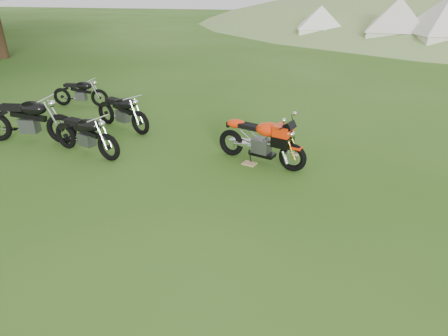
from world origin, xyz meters
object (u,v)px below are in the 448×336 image
(sport_motorcycle, at_px, (261,137))
(vintage_moto_d, at_px, (122,111))
(plywood_board, at_px, (249,164))
(tent_right, at_px, (446,25))
(vintage_moto_b, at_px, (85,133))
(tent_left, at_px, (320,22))
(tent_mid, at_px, (396,23))
(vintage_moto_c, at_px, (80,92))
(vintage_moto_a, at_px, (27,119))

(sport_motorcycle, height_order, vintage_moto_d, sport_motorcycle)
(plywood_board, distance_m, tent_right, 18.32)
(plywood_board, bearing_deg, vintage_moto_b, -173.80)
(tent_left, xyz_separation_m, tent_mid, (4.29, -2.00, 0.17))
(vintage_moto_b, bearing_deg, vintage_moto_c, 140.95)
(vintage_moto_c, xyz_separation_m, vintage_moto_d, (2.17, -1.52, 0.05))
(sport_motorcycle, height_order, tent_mid, tent_mid)
(sport_motorcycle, xyz_separation_m, tent_left, (0.58, 19.90, 0.62))
(vintage_moto_c, bearing_deg, vintage_moto_b, -62.24)
(sport_motorcycle, bearing_deg, vintage_moto_d, -178.44)
(vintage_moto_d, height_order, tent_mid, tent_mid)
(tent_left, height_order, tent_right, tent_right)
(vintage_moto_b, bearing_deg, vintage_moto_a, -174.24)
(vintage_moto_d, relative_size, tent_mid, 0.58)
(plywood_board, bearing_deg, sport_motorcycle, 34.44)
(vintage_moto_a, bearing_deg, tent_left, 65.58)
(plywood_board, relative_size, tent_mid, 0.08)
(vintage_moto_d, relative_size, tent_right, 0.55)
(vintage_moto_b, xyz_separation_m, tent_left, (4.14, 20.39, 0.70))
(vintage_moto_a, xyz_separation_m, vintage_moto_d, (1.59, 1.32, -0.09))
(tent_left, relative_size, tent_mid, 0.87)
(vintage_moto_c, bearing_deg, tent_right, 39.86)
(vintage_moto_a, xyz_separation_m, tent_left, (5.76, 20.11, 0.61))
(sport_motorcycle, xyz_separation_m, vintage_moto_d, (-3.59, 1.11, -0.07))
(vintage_moto_b, xyz_separation_m, vintage_moto_d, (-0.03, 1.60, 0.00))
(plywood_board, xyz_separation_m, vintage_moto_c, (-5.58, 2.76, 0.42))
(sport_motorcycle, distance_m, tent_mid, 18.56)
(sport_motorcycle, distance_m, vintage_moto_a, 5.19)
(plywood_board, height_order, tent_mid, tent_mid)
(vintage_moto_a, distance_m, vintage_moto_b, 1.65)
(sport_motorcycle, distance_m, vintage_moto_d, 3.76)
(vintage_moto_b, distance_m, vintage_moto_c, 3.82)
(vintage_moto_c, distance_m, vintage_moto_d, 2.65)
(vintage_moto_b, bearing_deg, sport_motorcycle, 23.63)
(plywood_board, height_order, vintage_moto_b, vintage_moto_b)
(tent_mid, bearing_deg, vintage_moto_b, -109.10)
(vintage_moto_a, relative_size, tent_right, 0.65)
(tent_left, xyz_separation_m, tent_right, (6.54, -3.29, 0.24))
(vintage_moto_c, height_order, tent_right, tent_right)
(tent_mid, relative_size, tent_right, 0.95)
(plywood_board, relative_size, vintage_moto_d, 0.14)
(tent_mid, xyz_separation_m, tent_right, (2.25, -1.29, 0.06))
(vintage_moto_d, bearing_deg, sport_motorcycle, 5.87)
(sport_motorcycle, height_order, vintage_moto_c, sport_motorcycle)
(plywood_board, xyz_separation_m, vintage_moto_b, (-3.38, -0.37, 0.46))
(vintage_moto_c, bearing_deg, vintage_moto_d, -42.41)
(sport_motorcycle, height_order, tent_left, tent_left)
(vintage_moto_b, bearing_deg, plywood_board, 21.91)
(vintage_moto_d, xyz_separation_m, tent_left, (4.17, 18.79, 0.70))
(vintage_moto_b, bearing_deg, tent_mid, 81.08)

